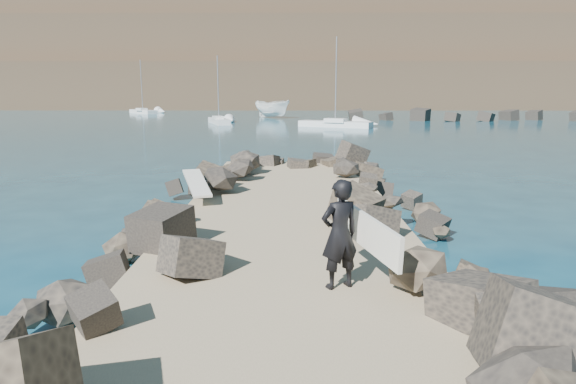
{
  "coord_description": "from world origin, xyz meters",
  "views": [
    {
      "loc": [
        0.09,
        -13.23,
        3.93
      ],
      "look_at": [
        0.0,
        -1.0,
        1.5
      ],
      "focal_mm": 32.0,
      "sensor_mm": 36.0,
      "label": 1
    }
  ],
  "objects_px": {
    "boat_imported": "(273,109)",
    "surfer_with_board": "(343,234)",
    "sailboat_e": "(143,112)",
    "surfboard_resting": "(197,187)"
  },
  "relations": [
    {
      "from": "surfer_with_board",
      "to": "sailboat_e",
      "type": "xyz_separation_m",
      "value": [
        -26.58,
        80.85,
        -1.2
      ]
    },
    {
      "from": "boat_imported",
      "to": "sailboat_e",
      "type": "xyz_separation_m",
      "value": [
        -22.92,
        13.84,
        -0.97
      ]
    },
    {
      "from": "boat_imported",
      "to": "surfer_with_board",
      "type": "relative_size",
      "value": 3.05
    },
    {
      "from": "boat_imported",
      "to": "sailboat_e",
      "type": "relative_size",
      "value": 0.74
    },
    {
      "from": "surfer_with_board",
      "to": "sailboat_e",
      "type": "distance_m",
      "value": 85.12
    },
    {
      "from": "sailboat_e",
      "to": "surfboard_resting",
      "type": "bearing_deg",
      "value": -72.83
    },
    {
      "from": "surfboard_resting",
      "to": "sailboat_e",
      "type": "bearing_deg",
      "value": 87.48
    },
    {
      "from": "boat_imported",
      "to": "sailboat_e",
      "type": "distance_m",
      "value": 26.79
    },
    {
      "from": "boat_imported",
      "to": "sailboat_e",
      "type": "height_order",
      "value": "sailboat_e"
    },
    {
      "from": "boat_imported",
      "to": "surfer_with_board",
      "type": "xyz_separation_m",
      "value": [
        3.66,
        -67.01,
        0.23
      ]
    }
  ]
}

